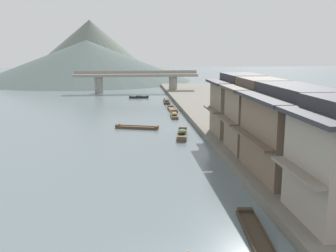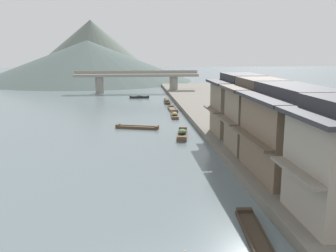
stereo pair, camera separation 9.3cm
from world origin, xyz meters
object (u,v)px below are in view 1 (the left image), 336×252
Objects in this scene: boat_moored_nearest at (182,134)px; boat_upstream_distant at (256,234)px; boat_midriver_upstream at (137,127)px; house_waterfront_second at (293,131)px; house_waterfront_tall at (260,115)px; house_waterfront_narrow at (241,105)px; boat_moored_second at (174,115)px; boat_moored_far at (172,109)px; boat_moored_third at (166,101)px; stone_bridge at (136,78)px; boat_midriver_drifting at (139,97)px.

boat_moored_nearest reaches higher than boat_upstream_distant.
house_waterfront_second is at bearing -61.96° from boat_midriver_upstream.
house_waterfront_tall is 0.95× the size of house_waterfront_narrow.
boat_moored_second is 0.81× the size of boat_upstream_distant.
boat_moored_nearest is 0.97× the size of boat_upstream_distant.
boat_moored_far is (0.84, 17.82, -0.11)m from boat_moored_nearest.
boat_moored_third is 17.69m from stone_bridge.
stone_bridge reaches higher than boat_moored_second.
boat_moored_nearest is 0.84× the size of house_waterfront_tall.
boat_upstream_distant is 0.86× the size of house_waterfront_tall.
house_waterfront_tall reaches higher than boat_moored_third.
boat_moored_nearest is 1.08× the size of boat_moored_far.
boat_upstream_distant is at bearing -90.25° from boat_moored_far.
boat_midriver_drifting is 0.58× the size of house_waterfront_narrow.
boat_upstream_distant is at bearing -88.32° from boat_moored_nearest.
boat_midriver_upstream is at bearing -90.69° from stone_bridge.
boat_moored_nearest is 33.96m from boat_midriver_drifting.
boat_upstream_distant is (4.65, -56.29, -0.11)m from boat_midriver_drifting.
house_waterfront_narrow is at bearing 76.03° from boat_upstream_distant.
stone_bridge is at bearing 101.25° from boat_moored_far.
boat_midriver_drifting is at bearing 102.83° from house_waterfront_tall.
boat_moored_second is at bearing 90.27° from boat_upstream_distant.
stone_bridge is (-4.32, 43.75, 2.87)m from boat_moored_nearest.
boat_moored_third is 49.63m from boat_upstream_distant.
house_waterfront_tall is at bearing 90.42° from house_waterfront_second.
boat_midriver_drifting is at bearing 125.64° from boat_moored_third.
boat_moored_second is 0.67× the size of house_waterfront_narrow.
house_waterfront_narrow reaches higher than boat_midriver_upstream.
boat_moored_far is at bearing 66.94° from boat_midriver_upstream.
boat_midriver_drifting is 0.14× the size of stone_bridge.
boat_moored_far is at bearing -73.11° from boat_midriver_drifting.
house_waterfront_tall reaches higher than boat_moored_far.
boat_upstream_distant is 0.20× the size of stone_bridge.
house_waterfront_tall is at bearing -79.23° from stone_bridge.
house_waterfront_narrow is (4.90, -19.97, 3.47)m from boat_moored_far.
boat_moored_nearest is 17.84m from boat_moored_far.
boat_moored_second is 27.80m from house_waterfront_second.
boat_moored_third is 9.25m from boat_moored_far.
boat_moored_far is at bearing 89.75° from boat_upstream_distant.
boat_upstream_distant is (-0.18, -40.39, -0.03)m from boat_moored_far.
boat_moored_second is (0.50, 12.13, -0.04)m from boat_moored_nearest.
boat_moored_second is 0.16× the size of stone_bridge.
stone_bridge is (0.47, 39.15, 3.00)m from boat_midriver_upstream.
stone_bridge is (-9.91, 52.11, -0.50)m from house_waterfront_tall.
boat_moored_far is 20.85m from house_waterfront_narrow.
boat_midriver_upstream is 16.97m from house_waterfront_tall.
boat_moored_third reaches higher than boat_midriver_drifting.
house_waterfront_narrow is at bearing -80.37° from boat_moored_third.
boat_moored_nearest is at bearing 91.68° from boat_upstream_distant.
house_waterfront_tall is (9.58, -42.08, 3.40)m from boat_midriver_drifting.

